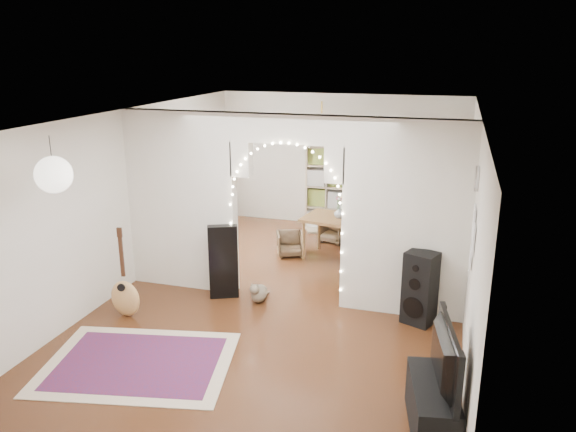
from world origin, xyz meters
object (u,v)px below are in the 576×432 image
(bookcase, at_px, (349,187))
(dining_chair_left, at_px, (334,231))
(media_console, at_px, (432,408))
(acoustic_guitar, at_px, (124,284))
(dining_chair_right, at_px, (290,244))
(floor_speaker, at_px, (420,288))
(dining_table, at_px, (339,222))

(bookcase, xyz_separation_m, dining_chair_left, (-0.10, -0.85, -0.66))
(media_console, relative_size, bookcase, 0.57)
(acoustic_guitar, distance_m, dining_chair_right, 3.30)
(floor_speaker, relative_size, dining_chair_right, 2.15)
(floor_speaker, distance_m, dining_table, 2.53)
(floor_speaker, bearing_deg, bookcase, 136.38)
(floor_speaker, bearing_deg, media_console, -60.40)
(dining_table, distance_m, dining_chair_left, 1.04)
(acoustic_guitar, height_order, dining_table, acoustic_guitar)
(floor_speaker, bearing_deg, dining_chair_right, 162.72)
(floor_speaker, relative_size, dining_table, 0.76)
(bookcase, height_order, dining_chair_right, bookcase)
(acoustic_guitar, bearing_deg, floor_speaker, 0.69)
(bookcase, bearing_deg, dining_chair_left, -120.89)
(floor_speaker, height_order, bookcase, bookcase)
(floor_speaker, xyz_separation_m, dining_chair_right, (-2.38, 1.97, -0.29))
(media_console, xyz_separation_m, dining_chair_left, (-2.06, 5.15, -0.04))
(media_console, height_order, dining_table, dining_table)
(dining_table, bearing_deg, dining_chair_right, -166.59)
(bookcase, bearing_deg, dining_table, -108.68)
(acoustic_guitar, height_order, dining_chair_left, acoustic_guitar)
(dining_table, bearing_deg, floor_speaker, -42.73)
(dining_chair_right, bearing_deg, dining_table, -18.97)
(floor_speaker, distance_m, bookcase, 4.13)
(media_console, bearing_deg, acoustic_guitar, 152.29)
(bookcase, bearing_deg, floor_speaker, -89.94)
(floor_speaker, height_order, media_console, floor_speaker)
(media_console, height_order, dining_chair_left, media_console)
(dining_chair_left, distance_m, dining_chair_right, 1.11)
(media_console, relative_size, dining_chair_left, 2.12)
(dining_chair_left, bearing_deg, dining_table, -55.61)
(dining_table, bearing_deg, bookcase, 105.69)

